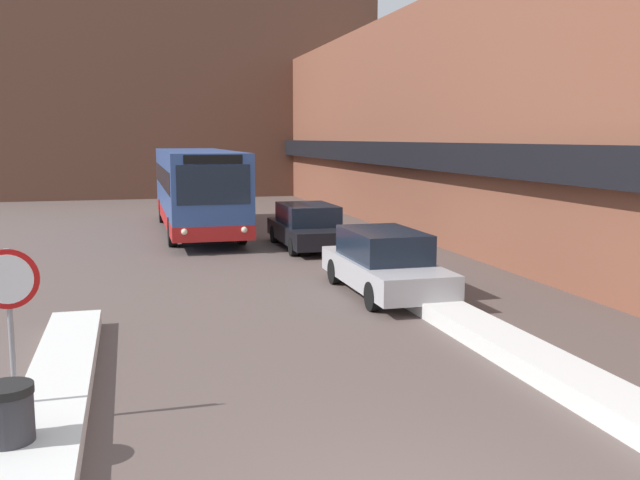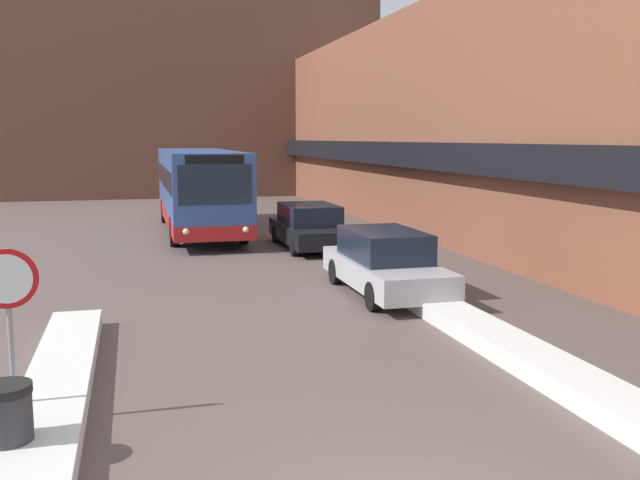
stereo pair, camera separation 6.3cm
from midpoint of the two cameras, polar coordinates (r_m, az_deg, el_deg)
name	(u,v)px [view 1 (the left image)]	position (r m, az deg, el deg)	size (l,w,h in m)	color
building_row_right	(418,125)	(32.36, 7.77, 9.09)	(5.50, 60.00, 8.44)	brown
building_backdrop_far	(167,96)	(48.10, -12.22, 11.21)	(26.00, 8.00, 12.69)	brown
snow_bank_left	(47,428)	(9.60, -21.21, -13.82)	(0.90, 10.98, 0.30)	silver
snow_bank_right	(517,351)	(12.38, 15.33, -8.53)	(0.90, 10.73, 0.32)	silver
city_bus	(197,188)	(28.11, -9.89, 4.11)	(2.64, 11.67, 3.17)	#335193
parked_car_front	(384,263)	(16.79, 5.05, -1.81)	(1.81, 4.73, 1.51)	#B7B7BC
parked_car_back	(308,226)	(23.78, -1.03, 1.10)	(1.93, 4.77, 1.45)	black
stop_sign	(9,299)	(9.74, -23.80, -4.32)	(0.76, 0.08, 2.29)	gray
trash_bin	(8,426)	(8.91, -23.85, -13.44)	(0.59, 0.59, 0.95)	#38383D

